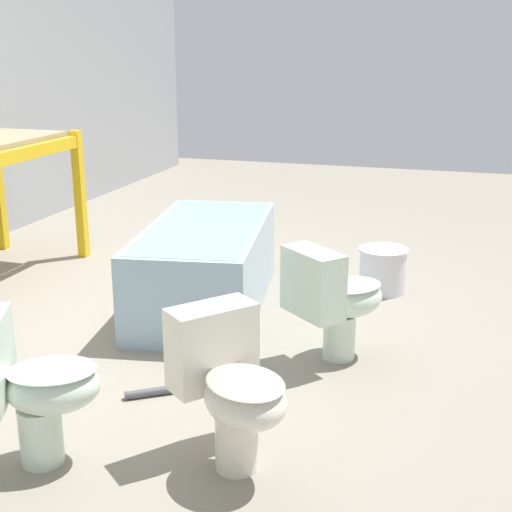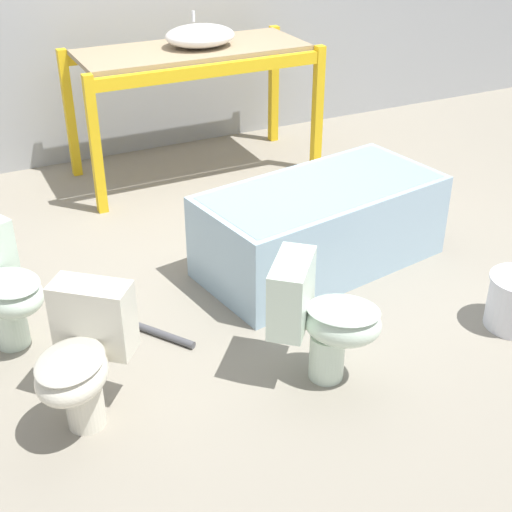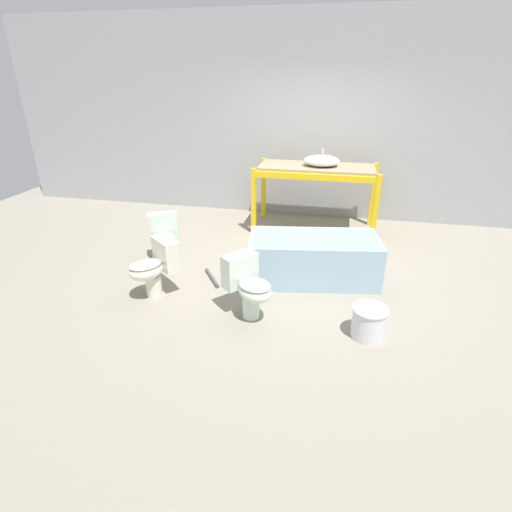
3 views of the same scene
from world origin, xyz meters
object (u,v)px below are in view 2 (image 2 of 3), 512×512
object	(u,v)px
bathtub_main	(321,220)
toilet_extra	(82,356)
sink_basin	(200,36)
toilet_far	(321,316)

from	to	relation	value
bathtub_main	toilet_extra	world-z (taller)	toilet_extra
sink_basin	bathtub_main	size ratio (longest dim) A/B	0.33
toilet_far	toilet_extra	bearing A→B (deg)	120.30
sink_basin	toilet_far	distance (m)	2.83
bathtub_main	toilet_extra	bearing A→B (deg)	-165.19
bathtub_main	sink_basin	bearing A→B (deg)	82.81
toilet_extra	bathtub_main	bearing A→B (deg)	63.90
bathtub_main	toilet_extra	size ratio (longest dim) A/B	2.52
sink_basin	bathtub_main	xyz separation A→B (m)	(0.07, -1.73, -0.78)
toilet_extra	toilet_far	bearing A→B (deg)	29.40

